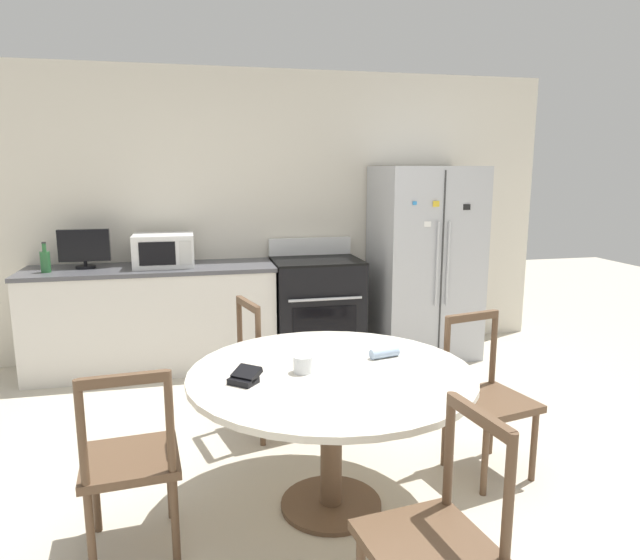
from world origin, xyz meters
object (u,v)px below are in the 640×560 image
(oven_range, at_px, (317,308))
(wallet, at_px, (245,377))
(refrigerator, at_px, (424,262))
(counter_bottle, at_px, (45,261))
(dining_chair_left, at_px, (131,462))
(countertop_tv, at_px, (84,247))
(dining_chair_near, at_px, (435,543))
(dining_chair_right, at_px, (487,399))
(dining_chair_far, at_px, (272,368))
(candle_glass, at_px, (303,365))
(microwave, at_px, (164,250))

(oven_range, height_order, wallet, oven_range)
(refrigerator, bearing_deg, counter_bottle, 179.83)
(wallet, bearing_deg, dining_chair_left, -171.98)
(countertop_tv, bearing_deg, dining_chair_near, -63.96)
(oven_range, height_order, countertop_tv, countertop_tv)
(dining_chair_right, bearing_deg, counter_bottle, -49.98)
(counter_bottle, relative_size, wallet, 1.41)
(dining_chair_far, distance_m, dining_chair_right, 1.36)
(oven_range, xyz_separation_m, wallet, (-0.88, -2.41, 0.29))
(dining_chair_far, bearing_deg, dining_chair_left, -50.47)
(dining_chair_right, bearing_deg, candle_glass, -4.64)
(oven_range, relative_size, dining_chair_near, 1.20)
(dining_chair_right, distance_m, candle_glass, 1.15)
(oven_range, relative_size, dining_chair_far, 1.20)
(refrigerator, relative_size, oven_range, 1.61)
(countertop_tv, relative_size, dining_chair_right, 0.45)
(dining_chair_near, xyz_separation_m, dining_chair_right, (0.81, 1.11, 0.00))
(countertop_tv, xyz_separation_m, dining_chair_near, (1.65, -3.38, -0.64))
(dining_chair_left, xyz_separation_m, candle_glass, (0.81, 0.15, 0.34))
(dining_chair_left, bearing_deg, dining_chair_right, 3.65)
(candle_glass, bearing_deg, dining_chair_far, 91.37)
(dining_chair_left, distance_m, wallet, 0.62)
(counter_bottle, relative_size, dining_chair_near, 0.27)
(candle_glass, height_order, wallet, candle_glass)
(dining_chair_left, relative_size, candle_glass, 9.43)
(microwave, bearing_deg, dining_chair_left, -91.74)
(microwave, xyz_separation_m, candle_glass, (0.74, -2.37, -0.27))
(microwave, distance_m, dining_chair_far, 1.72)
(counter_bottle, bearing_deg, candle_glass, -54.01)
(oven_range, height_order, candle_glass, oven_range)
(counter_bottle, distance_m, dining_chair_left, 2.63)
(counter_bottle, bearing_deg, oven_range, 1.44)
(dining_chair_left, relative_size, dining_chair_near, 1.00)
(dining_chair_left, bearing_deg, dining_chair_far, 48.74)
(oven_range, distance_m, counter_bottle, 2.30)
(refrigerator, height_order, oven_range, refrigerator)
(dining_chair_right, bearing_deg, dining_chair_left, -3.38)
(wallet, bearing_deg, dining_chair_near, -57.64)
(counter_bottle, bearing_deg, refrigerator, -0.17)
(dining_chair_left, distance_m, dining_chair_near, 1.36)
(microwave, height_order, dining_chair_near, microwave)
(countertop_tv, relative_size, wallet, 2.34)
(counter_bottle, height_order, dining_chair_far, counter_bottle)
(dining_chair_far, relative_size, wallet, 5.18)
(dining_chair_far, height_order, dining_chair_right, same)
(dining_chair_left, xyz_separation_m, wallet, (0.52, 0.07, 0.33))
(wallet, bearing_deg, dining_chair_far, 75.09)
(refrigerator, distance_m, dining_chair_right, 2.23)
(countertop_tv, height_order, candle_glass, countertop_tv)
(dining_chair_left, bearing_deg, countertop_tv, 97.37)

